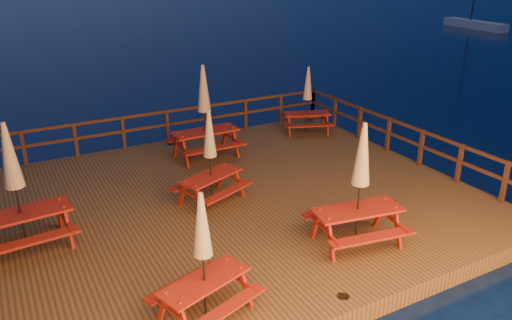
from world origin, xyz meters
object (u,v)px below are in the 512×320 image
object	(u,v)px
picnic_table_1	(204,111)
picnic_table_2	(203,254)
sailboat	(474,24)
picnic_table_0	(307,99)

from	to	relation	value
picnic_table_1	picnic_table_2	world-z (taller)	picnic_table_1
picnic_table_1	picnic_table_2	bearing A→B (deg)	-115.02
sailboat	picnic_table_2	xyz separation A→B (m)	(-39.39, -26.59, 1.24)
picnic_table_0	picnic_table_1	size ratio (longest dim) A/B	0.81
picnic_table_1	picnic_table_2	xyz separation A→B (m)	(-2.94, -6.81, -0.29)
sailboat	picnic_table_2	distance (m)	47.54
picnic_table_0	picnic_table_1	xyz separation A→B (m)	(-4.08, -0.54, 0.28)
picnic_table_1	sailboat	bearing A→B (deg)	26.83
sailboat	picnic_table_1	world-z (taller)	sailboat
sailboat	picnic_table_0	size ratio (longest dim) A/B	4.59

